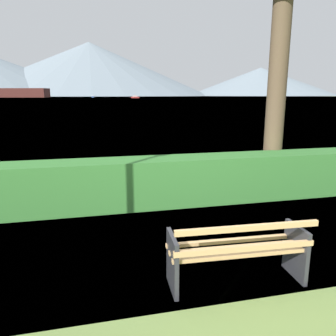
# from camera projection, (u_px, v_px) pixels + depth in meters

# --- Properties ---
(ground_plane) EXTENTS (1400.00, 1400.00, 0.00)m
(ground_plane) POSITION_uv_depth(u_px,v_px,m) (234.00, 281.00, 4.02)
(ground_plane) COLOR olive
(water_surface) EXTENTS (620.00, 620.00, 0.00)m
(water_surface) POSITION_uv_depth(u_px,v_px,m) (92.00, 97.00, 298.10)
(water_surface) COLOR #7A99A8
(water_surface) RESTS_ON ground_plane
(park_bench) EXTENTS (1.68, 0.65, 0.87)m
(park_bench) POSITION_uv_depth(u_px,v_px,m) (238.00, 252.00, 3.87)
(park_bench) COLOR tan
(park_bench) RESTS_ON ground_plane
(hedge_row) EXTENTS (12.29, 0.80, 0.98)m
(hedge_row) POSITION_uv_depth(u_px,v_px,m) (174.00, 181.00, 6.82)
(hedge_row) COLOR #387A33
(hedge_row) RESTS_ON ground_plane
(fishing_boat_near) EXTENTS (1.98, 6.12, 1.93)m
(fishing_boat_near) POSITION_uv_depth(u_px,v_px,m) (93.00, 97.00, 248.09)
(fishing_boat_near) COLOR #335693
(fishing_boat_near) RESTS_ON water_surface
(tender_far) EXTENTS (4.54, 9.25, 1.67)m
(tender_far) POSITION_uv_depth(u_px,v_px,m) (135.00, 97.00, 210.10)
(tender_far) COLOR #B2332D
(tender_far) RESTS_ON water_surface
(distant_hills) EXTENTS (813.71, 442.75, 89.84)m
(distant_hills) POSITION_uv_depth(u_px,v_px,m) (61.00, 71.00, 536.21)
(distant_hills) COLOR gray
(distant_hills) RESTS_ON ground_plane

